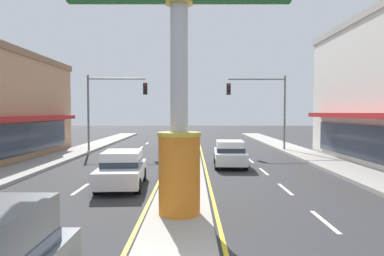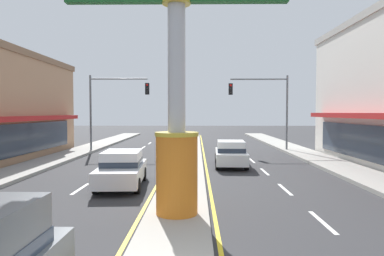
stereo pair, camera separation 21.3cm
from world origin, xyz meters
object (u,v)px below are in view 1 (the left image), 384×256
Objects in this scene: traffic_light_left_side at (109,99)px; sedan_near_right_lane at (121,168)px; traffic_light_right_side at (262,100)px; sedan_near_left_lane at (229,153)px; district_sign at (178,81)px.

sedan_near_right_lane is at bearing -75.02° from traffic_light_left_side.
sedan_near_right_lane is (-8.84, -13.83, -3.46)m from traffic_light_right_side.
sedan_near_left_lane is at bearing -40.91° from traffic_light_left_side.
sedan_near_right_lane is (3.58, -13.39, -3.46)m from traffic_light_left_side.
traffic_light_left_side is 14.28m from sedan_near_right_lane.
traffic_light_right_side is 16.77m from sedan_near_right_lane.
traffic_light_right_side reaches higher than sedan_near_left_lane.
district_sign is at bearing -104.25° from sedan_near_left_lane.
district_sign is at bearing -60.17° from sedan_near_right_lane.
traffic_light_left_side and traffic_light_right_side have the same top height.
sedan_near_right_lane is 1.00× the size of sedan_near_left_lane.
traffic_light_right_side is 1.41× the size of sedan_near_right_lane.
sedan_near_left_lane is (5.25, 5.73, 0.00)m from sedan_near_right_lane.
traffic_light_right_side is 9.51m from sedan_near_left_lane.
sedan_near_left_lane is (8.83, -7.65, -3.46)m from traffic_light_left_side.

